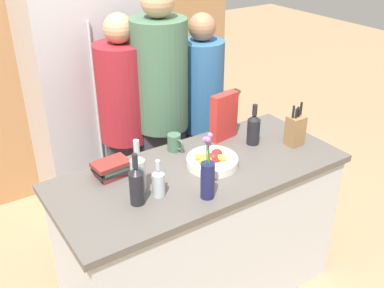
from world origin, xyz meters
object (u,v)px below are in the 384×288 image
object	(u,v)px
bottle_water	(158,182)
person_in_blue	(161,106)
fruit_bowl	(212,160)
bottle_vinegar	(138,171)
book_stack	(111,168)
knife_block	(295,130)
person_at_sink	(125,120)
person_in_red_tee	(201,111)
bottle_oil	(137,184)
coffee_mug	(175,142)
bottle_wine	(254,128)
refrigerator	(89,92)
cereal_box	(224,116)
flower_vase	(208,176)

from	to	relation	value
bottle_water	person_in_blue	distance (m)	0.90
fruit_bowl	bottle_vinegar	xyz separation A→B (m)	(-0.46, 0.01, 0.08)
bottle_water	book_stack	bearing A→B (deg)	111.95
knife_block	person_in_blue	xyz separation A→B (m)	(-0.51, 0.75, 0.01)
person_at_sink	person_in_red_tee	bearing A→B (deg)	3.15
fruit_bowl	bottle_oil	world-z (taller)	bottle_oil
coffee_mug	bottle_wine	distance (m)	0.49
refrigerator	bottle_oil	xyz separation A→B (m)	(-0.34, -1.48, 0.08)
knife_block	bottle_water	world-z (taller)	knife_block
book_stack	bottle_water	distance (m)	0.33
refrigerator	cereal_box	xyz separation A→B (m)	(0.44, -1.15, 0.12)
bottle_water	bottle_wine	bearing A→B (deg)	12.57
coffee_mug	person_in_red_tee	bearing A→B (deg)	40.95
coffee_mug	bottle_water	world-z (taller)	bottle_water
coffee_mug	bottle_wine	bearing A→B (deg)	-23.10
fruit_bowl	knife_block	bearing A→B (deg)	-6.80
coffee_mug	knife_block	bearing A→B (deg)	-27.71
book_stack	person_in_blue	bearing A→B (deg)	38.74
book_stack	bottle_oil	size ratio (longest dim) A/B	0.73
refrigerator	bottle_vinegar	distance (m)	1.42
refrigerator	bottle_water	world-z (taller)	refrigerator
flower_vase	person_in_red_tee	world-z (taller)	person_in_red_tee
flower_vase	bottle_water	world-z (taller)	flower_vase
person_in_blue	person_at_sink	bearing A→B (deg)	166.09
bottle_water	cereal_box	bearing A→B (deg)	26.66
coffee_mug	book_stack	world-z (taller)	coffee_mug
fruit_bowl	person_in_red_tee	world-z (taller)	person_in_red_tee
flower_vase	bottle_water	size ratio (longest dim) A/B	1.80
fruit_bowl	bottle_vinegar	bearing A→B (deg)	179.09
refrigerator	person_at_sink	bearing A→B (deg)	-87.11
bottle_vinegar	book_stack	bearing A→B (deg)	105.35
book_stack	bottle_water	bearing A→B (deg)	-68.05
bottle_water	person_at_sink	bearing A→B (deg)	74.52
person_at_sink	knife_block	bearing A→B (deg)	-35.34
bottle_vinegar	bottle_water	size ratio (longest dim) A/B	1.45
fruit_bowl	person_in_red_tee	size ratio (longest dim) A/B	0.18
bottle_wine	fruit_bowl	bearing A→B (deg)	-167.37
knife_block	person_in_red_tee	bearing A→B (deg)	102.53
fruit_bowl	refrigerator	bearing A→B (deg)	97.22
cereal_box	book_stack	size ratio (longest dim) A/B	1.47
bottle_vinegar	person_at_sink	world-z (taller)	person_at_sink
bottle_vinegar	bottle_wine	distance (m)	0.83
bottle_vinegar	fruit_bowl	bearing A→B (deg)	-0.91
refrigerator	knife_block	size ratio (longest dim) A/B	6.96
bottle_vinegar	bottle_water	distance (m)	0.12
coffee_mug	bottle_vinegar	xyz separation A→B (m)	(-0.38, -0.27, 0.06)
bottle_water	bottle_vinegar	bearing A→B (deg)	124.34
refrigerator	person_at_sink	distance (m)	0.58
cereal_box	flower_vase	bearing A→B (deg)	-133.97
coffee_mug	bottle_oil	world-z (taller)	bottle_oil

